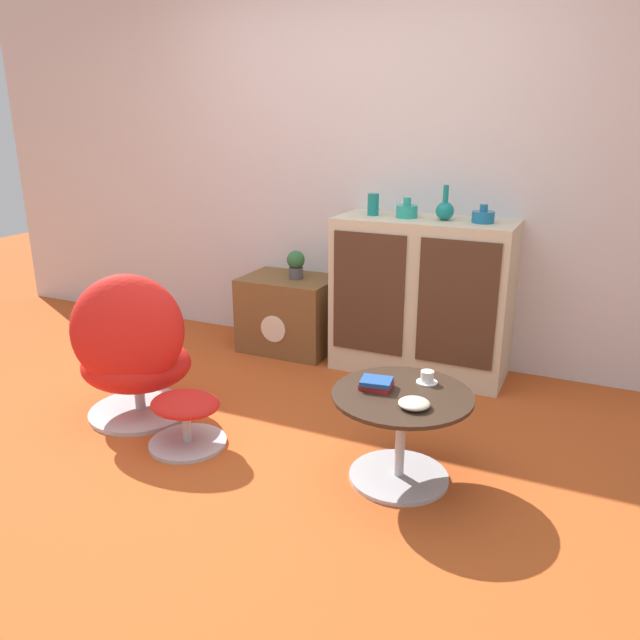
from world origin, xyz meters
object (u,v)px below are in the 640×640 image
at_px(bowl, 414,403).
at_px(tv_console, 289,314).
at_px(egg_chair, 132,351).
at_px(potted_plant, 296,263).
at_px(sideboard, 421,297).
at_px(coffee_table, 401,427).
at_px(vase_rightmost, 483,216).
at_px(teacup, 427,378).
at_px(ottoman, 186,414).
at_px(vase_inner_left, 407,211).
at_px(vase_leftmost, 373,204).
at_px(vase_inner_right, 445,210).
at_px(book_stack, 376,384).

bearing_deg(bowl, tv_console, 133.39).
xyz_separation_m(egg_chair, potted_plant, (0.32, 1.30, 0.23)).
distance_m(sideboard, coffee_table, 1.33).
xyz_separation_m(coffee_table, bowl, (0.09, -0.11, 0.18)).
height_order(tv_console, potted_plant, potted_plant).
distance_m(vase_rightmost, teacup, 1.27).
height_order(tv_console, ottoman, tv_console).
distance_m(coffee_table, vase_inner_left, 1.55).
xyz_separation_m(coffee_table, teacup, (0.07, 0.16, 0.19)).
bearing_deg(sideboard, egg_chair, -132.81).
relative_size(sideboard, vase_rightmost, 8.32).
xyz_separation_m(tv_console, bowl, (1.32, -1.39, 0.18)).
bearing_deg(vase_inner_left, potted_plant, -179.77).
height_order(vase_leftmost, vase_rightmost, vase_leftmost).
distance_m(egg_chair, ottoman, 0.50).
xyz_separation_m(tv_console, potted_plant, (0.06, 0.00, 0.36)).
xyz_separation_m(vase_inner_right, book_stack, (0.05, -1.28, -0.60)).
bearing_deg(egg_chair, book_stack, 0.91).
distance_m(vase_leftmost, potted_plant, 0.69).
bearing_deg(teacup, potted_plant, 137.78).
relative_size(vase_inner_right, bowl, 1.54).
height_order(sideboard, potted_plant, sideboard).
bearing_deg(egg_chair, ottoman, -17.57).
distance_m(vase_rightmost, bowl, 1.51).
relative_size(vase_leftmost, vase_inner_left, 1.03).
relative_size(ottoman, teacup, 4.04).
xyz_separation_m(sideboard, ottoman, (-0.77, -1.44, -0.32)).
bearing_deg(coffee_table, vase_rightmost, 87.58).
bearing_deg(sideboard, vase_leftmost, 179.35).
bearing_deg(potted_plant, vase_inner_right, 0.18).
xyz_separation_m(tv_console, vase_rightmost, (1.28, 0.00, 0.76)).
relative_size(tv_console, potted_plant, 3.27).
height_order(vase_rightmost, bowl, vase_rightmost).
bearing_deg(teacup, vase_rightmost, 90.60).
bearing_deg(egg_chair, vase_rightmost, 40.16).
bearing_deg(ottoman, vase_inner_right, 58.33).
height_order(ottoman, vase_leftmost, vase_leftmost).
xyz_separation_m(vase_inner_left, potted_plant, (-0.77, -0.00, -0.40)).
relative_size(coffee_table, vase_inner_left, 4.73).
height_order(egg_chair, ottoman, egg_chair).
bearing_deg(vase_inner_right, egg_chair, -135.30).
relative_size(vase_rightmost, potted_plant, 0.68).
xyz_separation_m(vase_leftmost, bowl, (0.71, -1.40, -0.61)).
distance_m(vase_inner_left, vase_rightmost, 0.46).
bearing_deg(sideboard, vase_rightmost, 0.65).
height_order(vase_leftmost, potted_plant, vase_leftmost).
xyz_separation_m(sideboard, egg_chair, (-1.20, -1.30, -0.10)).
height_order(sideboard, tv_console, sideboard).
height_order(vase_rightmost, teacup, vase_rightmost).
distance_m(ottoman, bowl, 1.18).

